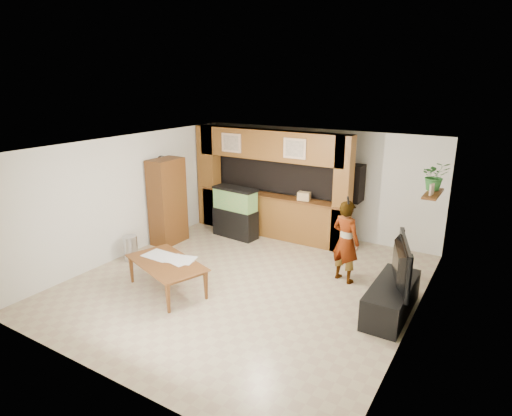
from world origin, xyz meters
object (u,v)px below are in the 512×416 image
Objects in this scene: aquarium at (235,213)px; person at (346,241)px; television at (395,262)px; dining_table at (166,277)px; pantry_cabinet at (168,201)px.

aquarium is 0.78× the size of person.
aquarium is 4.54m from television.
dining_table is at bearing 91.37° from television.
television is at bearing -16.24° from aquarium.
pantry_cabinet is at bearing -130.32° from aquarium.
television is 1.34m from person.
dining_table is (-3.71, -1.34, -0.63)m from television.
pantry_cabinet is 1.64m from aquarium.
pantry_cabinet reaches higher than aquarium.
television is at bearing 163.04° from person.
dining_table is at bearing -75.23° from aquarium.
person is (4.26, 0.21, -0.20)m from pantry_cabinet.
dining_table is (-2.62, -2.11, -0.52)m from person.
pantry_cabinet is 4.27m from person.
pantry_cabinet is 1.61× the size of aquarium.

